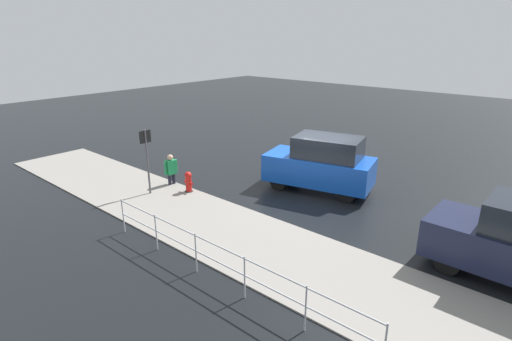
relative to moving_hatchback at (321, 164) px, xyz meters
The scene contains 7 objects.
ground_plane 1.13m from the moving_hatchback, 88.60° to the left, with size 60.00×60.00×0.00m, color black.
kerb_strip 4.79m from the moving_hatchback, 89.85° to the left, with size 24.00×3.20×0.04m, color gray.
moving_hatchback is the anchor object (origin of this frame).
fire_hydrant 4.90m from the moving_hatchback, 43.80° to the left, with size 0.42×0.31×0.80m.
pedestrian 5.67m from the moving_hatchback, 35.56° to the left, with size 0.26×0.57×1.22m.
metal_railing 6.77m from the moving_hatchback, 101.96° to the left, with size 7.99×0.04×1.05m.
sign_post 6.28m from the moving_hatchback, 44.53° to the left, with size 0.07×0.44×2.40m.
Camera 1 is at (-7.23, 11.62, 5.56)m, focal length 28.00 mm.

